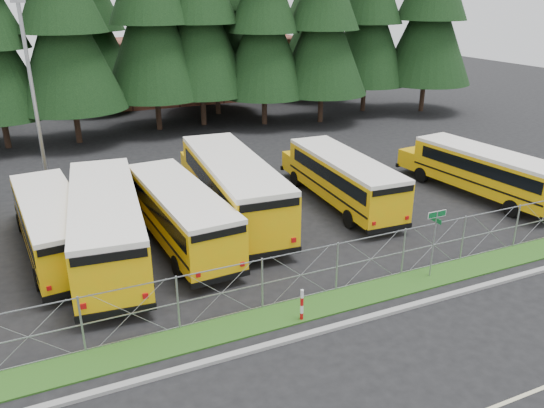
{
  "coord_description": "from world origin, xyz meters",
  "views": [
    {
      "loc": [
        -10.26,
        -15.82,
        10.43
      ],
      "look_at": [
        -1.4,
        4.0,
        1.75
      ],
      "focal_mm": 35.0,
      "sensor_mm": 36.0,
      "label": 1
    }
  ],
  "objects_px": {
    "bus_4": "(231,188)",
    "light_standard": "(33,94)",
    "striped_bollard": "(302,305)",
    "bus_east": "(480,173)",
    "bus_2": "(106,225)",
    "bus_3": "(178,215)",
    "street_sign": "(435,230)",
    "bus_6": "(341,180)",
    "bus_1": "(52,226)"
  },
  "relations": [
    {
      "from": "bus_4",
      "to": "light_standard",
      "type": "height_order",
      "value": "light_standard"
    },
    {
      "from": "striped_bollard",
      "to": "bus_east",
      "type": "bearing_deg",
      "value": 25.21
    },
    {
      "from": "bus_east",
      "to": "bus_4",
      "type": "bearing_deg",
      "value": 162.24
    },
    {
      "from": "bus_2",
      "to": "bus_3",
      "type": "relative_size",
      "value": 1.11
    },
    {
      "from": "street_sign",
      "to": "light_standard",
      "type": "relative_size",
      "value": 0.28
    },
    {
      "from": "bus_2",
      "to": "bus_3",
      "type": "bearing_deg",
      "value": 10.36
    },
    {
      "from": "bus_6",
      "to": "bus_1",
      "type": "bearing_deg",
      "value": -177.52
    },
    {
      "from": "bus_4",
      "to": "light_standard",
      "type": "relative_size",
      "value": 1.18
    },
    {
      "from": "bus_3",
      "to": "bus_4",
      "type": "bearing_deg",
      "value": 24.94
    },
    {
      "from": "bus_east",
      "to": "street_sign",
      "type": "xyz_separation_m",
      "value": [
        -8.37,
        -6.14,
        0.73
      ]
    },
    {
      "from": "bus_2",
      "to": "bus_6",
      "type": "height_order",
      "value": "bus_2"
    },
    {
      "from": "bus_1",
      "to": "striped_bollard",
      "type": "xyz_separation_m",
      "value": [
        7.33,
        -8.76,
        -0.69
      ]
    },
    {
      "from": "street_sign",
      "to": "bus_6",
      "type": "bearing_deg",
      "value": 84.57
    },
    {
      "from": "bus_2",
      "to": "street_sign",
      "type": "relative_size",
      "value": 4.08
    },
    {
      "from": "light_standard",
      "to": "bus_2",
      "type": "bearing_deg",
      "value": -78.19
    },
    {
      "from": "bus_3",
      "to": "striped_bollard",
      "type": "distance_m",
      "value": 8.01
    },
    {
      "from": "bus_3",
      "to": "bus_6",
      "type": "height_order",
      "value": "bus_3"
    },
    {
      "from": "bus_east",
      "to": "street_sign",
      "type": "relative_size",
      "value": 3.54
    },
    {
      "from": "striped_bollard",
      "to": "bus_3",
      "type": "bearing_deg",
      "value": 105.97
    },
    {
      "from": "bus_1",
      "to": "light_standard",
      "type": "relative_size",
      "value": 0.97
    },
    {
      "from": "bus_1",
      "to": "bus_2",
      "type": "xyz_separation_m",
      "value": [
        2.05,
        -1.36,
        0.21
      ]
    },
    {
      "from": "bus_east",
      "to": "light_standard",
      "type": "xyz_separation_m",
      "value": [
        -21.58,
        10.0,
        4.2
      ]
    },
    {
      "from": "bus_3",
      "to": "light_standard",
      "type": "bearing_deg",
      "value": 115.13
    },
    {
      "from": "bus_3",
      "to": "light_standard",
      "type": "height_order",
      "value": "light_standard"
    },
    {
      "from": "bus_4",
      "to": "bus_1",
      "type": "bearing_deg",
      "value": -172.12
    },
    {
      "from": "bus_6",
      "to": "light_standard",
      "type": "distance_m",
      "value": 16.62
    },
    {
      "from": "bus_3",
      "to": "light_standard",
      "type": "distance_m",
      "value": 11.19
    },
    {
      "from": "bus_1",
      "to": "bus_3",
      "type": "height_order",
      "value": "bus_3"
    },
    {
      "from": "striped_bollard",
      "to": "light_standard",
      "type": "relative_size",
      "value": 0.12
    },
    {
      "from": "bus_6",
      "to": "striped_bollard",
      "type": "distance_m",
      "value": 11.12
    },
    {
      "from": "bus_1",
      "to": "bus_east",
      "type": "height_order",
      "value": "bus_east"
    },
    {
      "from": "bus_6",
      "to": "bus_east",
      "type": "relative_size",
      "value": 1.02
    },
    {
      "from": "bus_4",
      "to": "bus_6",
      "type": "distance_m",
      "value": 5.9
    },
    {
      "from": "bus_1",
      "to": "bus_4",
      "type": "height_order",
      "value": "bus_4"
    },
    {
      "from": "light_standard",
      "to": "bus_east",
      "type": "bearing_deg",
      "value": -24.85
    },
    {
      "from": "bus_4",
      "to": "bus_3",
      "type": "bearing_deg",
      "value": -147.46
    },
    {
      "from": "bus_2",
      "to": "bus_east",
      "type": "height_order",
      "value": "bus_2"
    },
    {
      "from": "bus_east",
      "to": "light_standard",
      "type": "relative_size",
      "value": 0.98
    },
    {
      "from": "bus_east",
      "to": "striped_bollard",
      "type": "height_order",
      "value": "bus_east"
    },
    {
      "from": "bus_6",
      "to": "bus_4",
      "type": "bearing_deg",
      "value": 176.89
    },
    {
      "from": "bus_east",
      "to": "bus_3",
      "type": "bearing_deg",
      "value": 170.05
    },
    {
      "from": "bus_4",
      "to": "striped_bollard",
      "type": "distance_m",
      "value": 9.45
    },
    {
      "from": "bus_6",
      "to": "striped_bollard",
      "type": "bearing_deg",
      "value": -125.19
    },
    {
      "from": "bus_3",
      "to": "bus_4",
      "type": "distance_m",
      "value": 3.52
    },
    {
      "from": "striped_bollard",
      "to": "street_sign",
      "type": "bearing_deg",
      "value": 5.85
    },
    {
      "from": "bus_1",
      "to": "bus_6",
      "type": "height_order",
      "value": "bus_6"
    },
    {
      "from": "bus_3",
      "to": "bus_6",
      "type": "distance_m",
      "value": 9.02
    },
    {
      "from": "bus_2",
      "to": "bus_4",
      "type": "xyz_separation_m",
      "value": [
        6.17,
        1.95,
        0.06
      ]
    },
    {
      "from": "striped_bollard",
      "to": "bus_2",
      "type": "bearing_deg",
      "value": 125.48
    },
    {
      "from": "bus_1",
      "to": "bus_4",
      "type": "bearing_deg",
      "value": -1.37
    }
  ]
}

